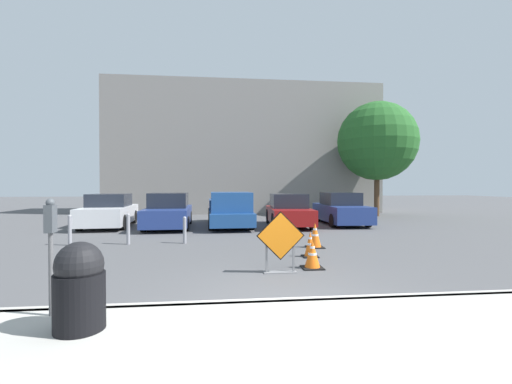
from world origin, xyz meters
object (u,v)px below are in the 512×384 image
(parked_car_second, at_px, (169,212))
(parking_meter, at_px, (51,236))
(traffic_cone_second, at_px, (310,244))
(road_closed_sign, at_px, (280,241))
(trash_bin, at_px, (80,286))
(parked_car_fourth, at_px, (341,210))
(bollard_nearest, at_px, (185,229))
(traffic_cone_nearest, at_px, (312,254))
(bollard_second, at_px, (128,228))
(bollard_third, at_px, (70,229))
(traffic_cone_third, at_px, (315,235))
(pickup_truck, at_px, (230,211))
(parked_car_third, at_px, (289,211))
(parked_car_nearest, at_px, (109,212))

(parked_car_second, distance_m, parking_meter, 10.97)
(traffic_cone_second, bearing_deg, road_closed_sign, -124.32)
(trash_bin, bearing_deg, parked_car_fourth, 57.48)
(bollard_nearest, bearing_deg, traffic_cone_nearest, -49.19)
(bollard_second, bearing_deg, bollard_third, 180.00)
(bollard_second, xyz_separation_m, parking_meter, (0.67, -6.50, 0.68))
(traffic_cone_second, relative_size, traffic_cone_third, 0.89)
(traffic_cone_nearest, relative_size, bollard_third, 0.67)
(pickup_truck, height_order, bollard_nearest, pickup_truck)
(parked_car_third, xyz_separation_m, parking_meter, (-5.46, -10.80, 0.51))
(parked_car_nearest, bearing_deg, parked_car_second, 165.95)
(road_closed_sign, relative_size, pickup_truck, 0.24)
(traffic_cone_third, bearing_deg, bollard_nearest, 163.44)
(traffic_cone_third, distance_m, parked_car_second, 7.67)
(pickup_truck, distance_m, parked_car_fourth, 5.50)
(traffic_cone_second, xyz_separation_m, trash_bin, (-4.07, -4.50, 0.34))
(parked_car_nearest, relative_size, pickup_truck, 0.79)
(bollard_third, relative_size, parking_meter, 0.62)
(pickup_truck, bearing_deg, bollard_nearest, 68.65)
(road_closed_sign, height_order, trash_bin, road_closed_sign)
(traffic_cone_third, relative_size, pickup_truck, 0.14)
(traffic_cone_third, distance_m, trash_bin, 7.41)
(parked_car_nearest, distance_m, trash_bin, 12.44)
(parked_car_fourth, relative_size, bollard_third, 4.55)
(traffic_cone_nearest, height_order, bollard_second, bollard_second)
(pickup_truck, xyz_separation_m, parking_meter, (-2.72, -10.99, 0.49))
(parking_meter, bearing_deg, traffic_cone_second, 40.71)
(parked_car_nearest, xyz_separation_m, bollard_third, (0.33, -4.96, -0.19))
(pickup_truck, height_order, bollard_second, pickup_truck)
(parked_car_second, xyz_separation_m, bollard_nearest, (1.16, -4.45, -0.24))
(parked_car_second, bearing_deg, traffic_cone_nearest, 116.22)
(traffic_cone_second, xyz_separation_m, bollard_second, (-5.30, 2.51, 0.20))
(traffic_cone_third, bearing_deg, parked_car_third, 86.74)
(bollard_third, bearing_deg, bollard_nearest, 0.00)
(traffic_cone_second, relative_size, bollard_third, 0.70)
(pickup_truck, relative_size, trash_bin, 5.13)
(pickup_truck, xyz_separation_m, bollard_nearest, (-1.60, -4.49, -0.25))
(road_closed_sign, distance_m, trash_bin, 4.17)
(pickup_truck, distance_m, bollard_second, 5.63)
(traffic_cone_second, xyz_separation_m, bollard_nearest, (-3.52, 2.51, 0.14))
(traffic_cone_second, bearing_deg, bollard_third, 160.47)
(road_closed_sign, xyz_separation_m, parked_car_third, (1.90, 8.40, -0.00))
(parked_car_nearest, distance_m, parked_car_second, 2.79)
(bollard_second, relative_size, parking_meter, 0.64)
(parked_car_nearest, height_order, bollard_third, parked_car_nearest)
(traffic_cone_second, height_order, parking_meter, parking_meter)
(parked_car_nearest, height_order, parking_meter, parking_meter)
(parked_car_third, distance_m, parking_meter, 12.11)
(traffic_cone_second, relative_size, parked_car_fourth, 0.15)
(traffic_cone_nearest, relative_size, parked_car_third, 0.16)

